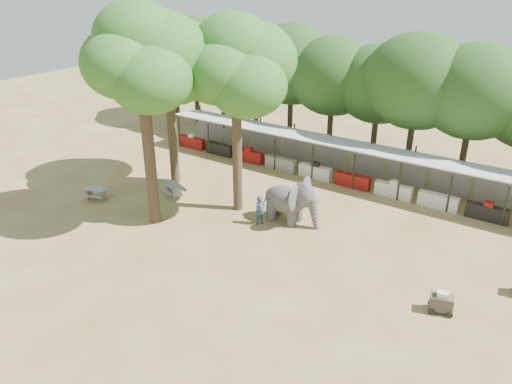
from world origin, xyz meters
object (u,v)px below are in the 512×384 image
Objects in this scene: handler at (260,210)px; elephant at (291,200)px; picnic_table_far at (174,188)px; yard_tree_left at (168,59)px; yard_tree_center at (141,58)px; picnic_table_near at (95,192)px; cart_front at (441,302)px; yard_tree_back at (236,66)px.

elephant is at bearing -22.27° from handler.
picnic_table_far is at bearing 112.49° from handler.
yard_tree_left is 5.92m from yard_tree_center.
handler reaches higher than picnic_table_near.
yard_tree_left is at bearing 173.16° from elephant.
picnic_table_near is 1.50× the size of cart_front.
picnic_table_far is at bearing -168.70° from yard_tree_back.
yard_tree_left is 6.01× the size of picnic_table_far.
elephant reaches higher than handler.
yard_tree_left is 3.16× the size of elephant.
yard_tree_left is 6.09m from yard_tree_back.
picnic_table_far is at bearing 21.99° from picnic_table_near.
yard_tree_back is at bearing 7.82° from picnic_table_near.
yard_tree_back is at bearing -9.46° from yard_tree_left.
cart_front is at bearing -77.98° from handler.
yard_tree_back is at bearing 149.78° from cart_front.
picnic_table_near is 21.27m from cart_front.
cart_front is (13.11, -3.36, -8.05)m from yard_tree_back.
elephant reaches higher than picnic_table_far.
picnic_table_near is at bearing -112.85° from yard_tree_left.
yard_tree_back is at bearing 89.35° from handler.
elephant is at bearing 2.76° from yard_tree_back.
elephant is at bearing 29.70° from picnic_table_far.
cart_front is at bearing -16.89° from picnic_table_near.
picnic_table_far is (-1.44, 3.11, -8.73)m from yard_tree_center.
yard_tree_center is at bearing -126.86° from yard_tree_back.
elephant is 8.18m from picnic_table_far.
yard_tree_left is at bearing 170.54° from yard_tree_back.
yard_tree_left reaches higher than picnic_table_near.
picnic_table_near is at bearing -153.31° from yard_tree_back.
handler is at bearing 20.66° from picnic_table_far.
handler is (5.32, 2.93, -8.35)m from yard_tree_center.
elephant is 1.90× the size of picnic_table_far.
picnic_table_near is 0.96× the size of picnic_table_far.
handler is at bearing -138.24° from elephant.
yard_tree_left is 8.11m from picnic_table_far.
yard_tree_left is at bearing 120.96° from yard_tree_center.
yard_tree_back is 15.75m from cart_front.
elephant is (6.62, 4.18, -7.87)m from yard_tree_center.
handler is at bearing -2.74° from picnic_table_near.
yard_tree_center is at bearing -59.04° from yard_tree_left.
yard_tree_center is at bearing -43.01° from picnic_table_far.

